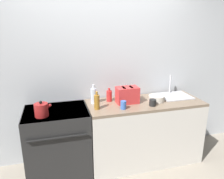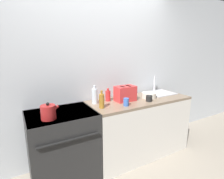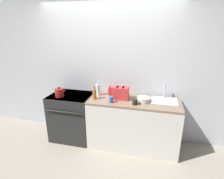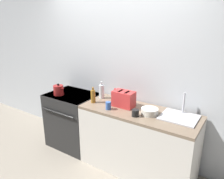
{
  "view_description": "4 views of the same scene",
  "coord_description": "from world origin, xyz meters",
  "px_view_note": "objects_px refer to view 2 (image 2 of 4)",
  "views": [
    {
      "loc": [
        -0.6,
        -2.24,
        1.9
      ],
      "look_at": [
        0.1,
        0.32,
        1.09
      ],
      "focal_mm": 35.0,
      "sensor_mm": 36.0,
      "label": 1
    },
    {
      "loc": [
        -1.05,
        -1.66,
        1.61
      ],
      "look_at": [
        0.11,
        0.37,
        1.07
      ],
      "focal_mm": 28.0,
      "sensor_mm": 36.0,
      "label": 2
    },
    {
      "loc": [
        0.84,
        -2.45,
        2.02
      ],
      "look_at": [
        0.16,
        0.33,
        1.04
      ],
      "focal_mm": 28.0,
      "sensor_mm": 36.0,
      "label": 3
    },
    {
      "loc": [
        1.68,
        -2.05,
        2.05
      ],
      "look_at": [
        0.09,
        0.37,
        1.08
      ],
      "focal_mm": 35.0,
      "sensor_mm": 36.0,
      "label": 4
    }
  ],
  "objects_px": {
    "toaster": "(125,93)",
    "bowl": "(149,95)",
    "bottle_red": "(108,96)",
    "cup_black": "(149,98)",
    "kettle": "(48,112)",
    "cup_blue": "(126,102)",
    "stove": "(63,146)",
    "bottle_clear": "(95,96)",
    "bottle_amber": "(102,101)"
  },
  "relations": [
    {
      "from": "kettle",
      "to": "toaster",
      "type": "distance_m",
      "value": 1.09
    },
    {
      "from": "bottle_red",
      "to": "bowl",
      "type": "relative_size",
      "value": 0.85
    },
    {
      "from": "toaster",
      "to": "bottle_clear",
      "type": "relative_size",
      "value": 1.14
    },
    {
      "from": "bottle_amber",
      "to": "cup_black",
      "type": "distance_m",
      "value": 0.71
    },
    {
      "from": "bottle_amber",
      "to": "cup_blue",
      "type": "xyz_separation_m",
      "value": [
        0.31,
        -0.08,
        -0.04
      ]
    },
    {
      "from": "bottle_red",
      "to": "bowl",
      "type": "height_order",
      "value": "bottle_red"
    },
    {
      "from": "stove",
      "to": "bottle_amber",
      "type": "xyz_separation_m",
      "value": [
        0.49,
        -0.08,
        0.53
      ]
    },
    {
      "from": "stove",
      "to": "cup_black",
      "type": "height_order",
      "value": "cup_black"
    },
    {
      "from": "bottle_amber",
      "to": "cup_blue",
      "type": "distance_m",
      "value": 0.33
    },
    {
      "from": "toaster",
      "to": "bowl",
      "type": "relative_size",
      "value": 1.35
    },
    {
      "from": "stove",
      "to": "toaster",
      "type": "height_order",
      "value": "toaster"
    },
    {
      "from": "toaster",
      "to": "cup_black",
      "type": "distance_m",
      "value": 0.34
    },
    {
      "from": "cup_blue",
      "to": "cup_black",
      "type": "bearing_deg",
      "value": 0.93
    },
    {
      "from": "bottle_amber",
      "to": "toaster",
      "type": "bearing_deg",
      "value": 15.02
    },
    {
      "from": "bottle_clear",
      "to": "cup_black",
      "type": "xyz_separation_m",
      "value": [
        0.71,
        -0.28,
        -0.06
      ]
    },
    {
      "from": "stove",
      "to": "bowl",
      "type": "bearing_deg",
      "value": -0.65
    },
    {
      "from": "kettle",
      "to": "bottle_clear",
      "type": "distance_m",
      "value": 0.69
    },
    {
      "from": "stove",
      "to": "cup_blue",
      "type": "xyz_separation_m",
      "value": [
        0.81,
        -0.17,
        0.48
      ]
    },
    {
      "from": "bottle_red",
      "to": "cup_blue",
      "type": "height_order",
      "value": "bottle_red"
    },
    {
      "from": "bottle_red",
      "to": "cup_blue",
      "type": "bearing_deg",
      "value": -72.99
    },
    {
      "from": "kettle",
      "to": "bottle_red",
      "type": "height_order",
      "value": "kettle"
    },
    {
      "from": "kettle",
      "to": "bottle_clear",
      "type": "relative_size",
      "value": 0.76
    },
    {
      "from": "kettle",
      "to": "toaster",
      "type": "xyz_separation_m",
      "value": [
        1.08,
        0.16,
        0.03
      ]
    },
    {
      "from": "toaster",
      "to": "bottle_amber",
      "type": "bearing_deg",
      "value": -164.98
    },
    {
      "from": "stove",
      "to": "bowl",
      "type": "distance_m",
      "value": 1.41
    },
    {
      "from": "bottle_red",
      "to": "bottle_amber",
      "type": "distance_m",
      "value": 0.32
    },
    {
      "from": "bottle_red",
      "to": "bowl",
      "type": "xyz_separation_m",
      "value": [
        0.62,
        -0.17,
        -0.04
      ]
    },
    {
      "from": "bottle_clear",
      "to": "bottle_amber",
      "type": "height_order",
      "value": "bottle_clear"
    },
    {
      "from": "toaster",
      "to": "cup_blue",
      "type": "height_order",
      "value": "toaster"
    },
    {
      "from": "stove",
      "to": "cup_black",
      "type": "xyz_separation_m",
      "value": [
        1.2,
        -0.16,
        0.48
      ]
    },
    {
      "from": "toaster",
      "to": "bottle_amber",
      "type": "xyz_separation_m",
      "value": [
        -0.43,
        -0.12,
        -0.01
      ]
    },
    {
      "from": "bottle_clear",
      "to": "bottle_amber",
      "type": "relative_size",
      "value": 1.13
    },
    {
      "from": "bottle_amber",
      "to": "bowl",
      "type": "relative_size",
      "value": 1.05
    },
    {
      "from": "stove",
      "to": "bottle_red",
      "type": "bearing_deg",
      "value": 12.15
    },
    {
      "from": "stove",
      "to": "bottle_amber",
      "type": "relative_size",
      "value": 3.94
    },
    {
      "from": "kettle",
      "to": "cup_blue",
      "type": "distance_m",
      "value": 0.96
    },
    {
      "from": "stove",
      "to": "kettle",
      "type": "relative_size",
      "value": 4.6
    },
    {
      "from": "toaster",
      "to": "stove",
      "type": "bearing_deg",
      "value": -178.07
    },
    {
      "from": "cup_black",
      "to": "bowl",
      "type": "bearing_deg",
      "value": 48.85
    },
    {
      "from": "bowl",
      "to": "bottle_clear",
      "type": "bearing_deg",
      "value": 170.57
    },
    {
      "from": "bottle_clear",
      "to": "bottle_amber",
      "type": "distance_m",
      "value": 0.21
    },
    {
      "from": "bottle_red",
      "to": "cup_black",
      "type": "height_order",
      "value": "bottle_red"
    },
    {
      "from": "cup_blue",
      "to": "cup_black",
      "type": "height_order",
      "value": "cup_blue"
    },
    {
      "from": "bottle_clear",
      "to": "cup_blue",
      "type": "height_order",
      "value": "bottle_clear"
    },
    {
      "from": "bottle_amber",
      "to": "cup_black",
      "type": "relative_size",
      "value": 2.58
    },
    {
      "from": "stove",
      "to": "cup_black",
      "type": "distance_m",
      "value": 1.3
    },
    {
      "from": "toaster",
      "to": "bottle_clear",
      "type": "bearing_deg",
      "value": 167.95
    },
    {
      "from": "stove",
      "to": "cup_blue",
      "type": "height_order",
      "value": "cup_blue"
    },
    {
      "from": "bottle_clear",
      "to": "cup_blue",
      "type": "relative_size",
      "value": 2.47
    },
    {
      "from": "stove",
      "to": "bottle_clear",
      "type": "xyz_separation_m",
      "value": [
        0.49,
        0.12,
        0.54
      ]
    }
  ]
}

